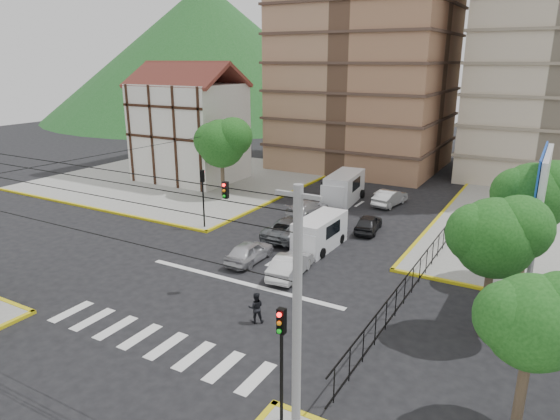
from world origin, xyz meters
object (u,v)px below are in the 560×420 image
Objects in this scene: van_left_lane at (343,188)px; car_silver_front_left at (249,252)px; traffic_light_se at (282,347)px; traffic_light_nw at (203,189)px; car_white_front_right at (290,265)px; van_right_lane at (318,234)px; pedestrian_crosswalk at (256,308)px.

car_silver_front_left is (0.30, -15.86, -0.57)m from van_left_lane.
traffic_light_se is 1.00× the size of traffic_light_nw.
traffic_light_nw is at bearing -30.40° from car_white_front_right.
car_white_front_right is (9.82, -4.34, -2.42)m from traffic_light_nw.
traffic_light_nw is 11.01m from car_white_front_right.
traffic_light_se is at bearing -76.89° from van_left_lane.
traffic_light_nw reaches higher than van_right_lane.
van_right_lane is at bearing -125.05° from car_silver_front_left.
van_right_lane is at bearing 2.53° from traffic_light_nw.
van_right_lane is 4.79m from car_white_front_right.
car_silver_front_left is at bearing -122.77° from van_right_lane.
van_right_lane is 10.53m from pedestrian_crosswalk.
car_silver_front_left is (6.53, -3.74, -2.43)m from traffic_light_nw.
traffic_light_nw is (-15.60, 15.60, 0.00)m from traffic_light_se.
car_silver_front_left is 0.95× the size of car_white_front_right.
traffic_light_se is at bearing 126.58° from car_silver_front_left.
traffic_light_se is 2.79× the size of pedestrian_crosswalk.
car_silver_front_left is (-9.07, 11.86, -2.43)m from traffic_light_se.
van_left_lane is 16.85m from car_white_front_right.
traffic_light_nw is 13.75m from van_left_lane.
traffic_light_se is at bearing 95.73° from pedestrian_crosswalk.
traffic_light_nw is at bearing -30.65° from car_silver_front_left.
traffic_light_se and traffic_light_nw have the same top height.
van_left_lane is (-9.37, 27.71, -1.86)m from traffic_light_se.
van_left_lane is (6.23, 12.11, -1.86)m from traffic_light_nw.
traffic_light_se is 22.06m from traffic_light_nw.
van_right_lane reaches higher than car_white_front_right.
car_white_front_right is (-5.78, 11.26, -2.42)m from traffic_light_se.
van_left_lane is 22.61m from pedestrian_crosswalk.
traffic_light_se is 12.88m from car_white_front_right.
traffic_light_nw is 9.58m from van_right_lane.
car_silver_front_left is 3.35m from car_white_front_right.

